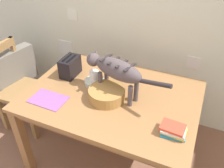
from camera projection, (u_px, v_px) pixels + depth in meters
wall_rear at (156, 5)px, 2.21m from camera, size 5.15×0.11×2.50m
dining_table at (112, 102)px, 1.96m from camera, size 1.37×0.98×0.76m
cat at (115, 70)px, 1.78m from camera, size 0.72×0.26×0.32m
saucer_bowl at (95, 82)px, 2.01m from camera, size 0.17×0.17×0.04m
coffee_mug at (95, 76)px, 1.98m from camera, size 0.12×0.08×0.09m
magazine at (48, 99)px, 1.85m from camera, size 0.28×0.20×0.01m
book_stack at (173, 130)px, 1.55m from camera, size 0.17×0.13×0.07m
wicker_basket at (107, 94)px, 1.84m from camera, size 0.28×0.28×0.09m
toaster at (70, 67)px, 2.09m from camera, size 0.12×0.20×0.18m
wooden_chair_near at (21, 89)px, 2.48m from camera, size 0.44×0.44×0.93m
wicker_armchair at (7, 86)px, 2.83m from camera, size 0.64×0.67×0.78m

